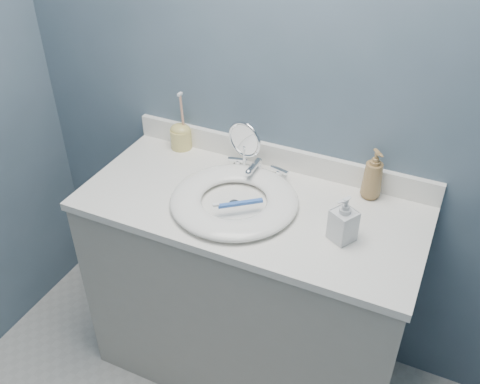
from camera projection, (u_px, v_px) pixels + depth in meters
The scene contains 12 objects.
back_wall at pixel (283, 89), 1.90m from camera, with size 2.20×0.02×2.40m, color #465A6A.
vanity_cabinet at pixel (249, 294), 2.15m from camera, with size 1.20×0.55×0.85m, color #A7A398.
countertop at pixel (251, 207), 1.89m from camera, with size 1.22×0.57×0.03m, color white.
backsplash at pixel (279, 157), 2.05m from camera, with size 1.22×0.02×0.09m, color white.
basin at pixel (234, 200), 1.86m from camera, with size 0.45×0.45×0.04m, color white, non-canonical shape.
drain at pixel (234, 203), 1.87m from camera, with size 0.04×0.04×0.01m, color silver.
faucet at pixel (257, 170), 2.01m from camera, with size 0.25×0.13×0.07m.
makeup_mirror at pixel (244, 145), 1.98m from camera, with size 0.14×0.08×0.21m.
soap_bottle_amber at pixel (373, 174), 1.86m from camera, with size 0.07×0.07×0.19m, color olive.
soap_bottle_clear at pixel (344, 219), 1.68m from camera, with size 0.07×0.07×0.16m, color silver.
toothbrush_holder at pixel (181, 135), 2.16m from camera, with size 0.09×0.09×0.25m.
toothbrush_lying at pixel (239, 204), 1.81m from camera, with size 0.14×0.12×0.02m.
Camera 1 is at (0.60, -0.41, 2.01)m, focal length 40.00 mm.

